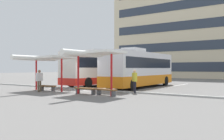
{
  "coord_description": "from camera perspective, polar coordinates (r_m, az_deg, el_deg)",
  "views": [
    {
      "loc": [
        13.41,
        -15.8,
        1.85
      ],
      "look_at": [
        1.06,
        2.23,
        1.71
      ],
      "focal_mm": 39.2,
      "sensor_mm": 36.0,
      "label": 1
    }
  ],
  "objects": [
    {
      "name": "ground_plane",
      "position": [
        20.81,
        -5.92,
        -4.73
      ],
      "size": [
        160.0,
        160.0,
        0.0
      ],
      "primitive_type": "plane",
      "color": "slate"
    },
    {
      "name": "terminal_building",
      "position": [
        54.49,
        20.06,
        8.6
      ],
      "size": [
        33.44,
        14.88,
        22.05
      ],
      "color": "beige",
      "rests_on": "ground"
    },
    {
      "name": "coach_bus_0",
      "position": [
        26.71,
        -1.69,
        0.26
      ],
      "size": [
        3.42,
        11.0,
        3.81
      ],
      "color": "silver",
      "rests_on": "ground"
    },
    {
      "name": "coach_bus_1",
      "position": [
        24.01,
        6.6,
        0.05
      ],
      "size": [
        2.7,
        10.76,
        3.73
      ],
      "color": "silver",
      "rests_on": "ground"
    },
    {
      "name": "lane_stripe_0",
      "position": [
        28.67,
        -3.98,
        -3.32
      ],
      "size": [
        0.16,
        14.0,
        0.01
      ],
      "primitive_type": "cube",
      "color": "white",
      "rests_on": "ground"
    },
    {
      "name": "lane_stripe_1",
      "position": [
        26.2,
        3.52,
        -3.67
      ],
      "size": [
        0.16,
        14.0,
        0.01
      ],
      "primitive_type": "cube",
      "color": "white",
      "rests_on": "ground"
    },
    {
      "name": "lane_stripe_2",
      "position": [
        24.26,
        12.41,
        -4.0
      ],
      "size": [
        0.16,
        14.0,
        0.01
      ],
      "primitive_type": "cube",
      "color": "white",
      "rests_on": "ground"
    },
    {
      "name": "waiting_shelter_0",
      "position": [
        20.68,
        -15.19,
        2.51
      ],
      "size": [
        4.09,
        4.84,
        2.84
      ],
      "color": "red",
      "rests_on": "ground"
    },
    {
      "name": "bench_0",
      "position": [
        20.84,
        -14.8,
        -3.82
      ],
      "size": [
        1.55,
        0.61,
        0.45
      ],
      "color": "brown",
      "rests_on": "ground"
    },
    {
      "name": "waiting_shelter_1",
      "position": [
        16.89,
        -4.75,
        3.6
      ],
      "size": [
        3.95,
        4.32,
        3.05
      ],
      "color": "red",
      "rests_on": "ground"
    },
    {
      "name": "bench_1",
      "position": [
        17.81,
        -6.21,
        -4.5
      ],
      "size": [
        1.76,
        0.44,
        0.45
      ],
      "color": "brown",
      "rests_on": "ground"
    },
    {
      "name": "bench_2",
      "position": [
        16.73,
        -1.4,
        -4.82
      ],
      "size": [
        1.71,
        0.63,
        0.45
      ],
      "color": "brown",
      "rests_on": "ground"
    },
    {
      "name": "platform_kerb",
      "position": [
        20.98,
        -5.5,
        -4.52
      ],
      "size": [
        44.0,
        0.24,
        0.12
      ],
      "primitive_type": "cube",
      "color": "#ADADA8",
      "rests_on": "ground"
    },
    {
      "name": "waiting_passenger_0",
      "position": [
        18.32,
        5.29,
        -2.19
      ],
      "size": [
        0.53,
        0.5,
        1.76
      ],
      "color": "black",
      "rests_on": "ground"
    },
    {
      "name": "waiting_passenger_1",
      "position": [
        20.12,
        -16.58,
        -2.03
      ],
      "size": [
        0.31,
        0.53,
        1.73
      ],
      "color": "brown",
      "rests_on": "ground"
    }
  ]
}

